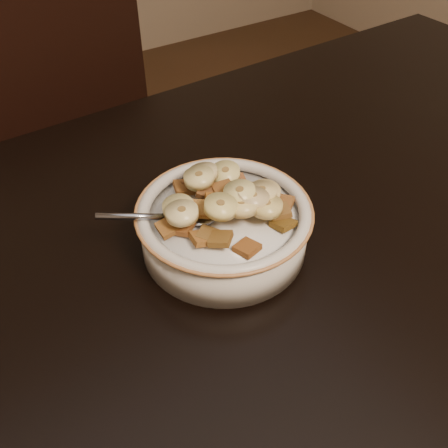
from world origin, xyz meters
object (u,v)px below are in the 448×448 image
cereal_bowl (224,231)px  spoon (197,217)px  table (306,323)px  chair (104,172)px

cereal_bowl → spoon: size_ratio=4.17×
cereal_bowl → spoon: bearing=160.2°
cereal_bowl → spoon: (-0.03, 0.01, 0.02)m
table → spoon: bearing=108.4°
chair → spoon: (-0.06, -0.50, 0.28)m
chair → table: bearing=-108.3°
chair → spoon: size_ratio=25.21×
chair → spoon: bearing=-113.8°
spoon → table: bearing=40.0°
table → chair: (0.01, 0.62, -0.22)m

